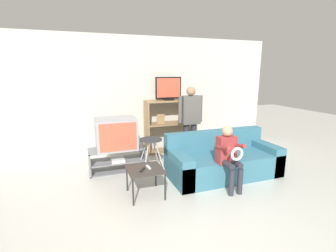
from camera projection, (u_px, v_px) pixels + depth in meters
The scene contains 13 objects.
ground_plane at pixel (219, 239), 2.71m from camera, with size 18.00×18.00×0.00m, color beige.
wall_back at pixel (143, 95), 5.56m from camera, with size 6.40×0.06×2.60m.
tv_stand at pixel (117, 160), 4.57m from camera, with size 1.03×0.45×0.43m.
television_main at pixel (116, 134), 4.46m from camera, with size 0.72×0.55×0.58m.
media_shelf at pixel (167, 125), 5.63m from camera, with size 1.01×0.40×1.20m.
television_flat at pixel (168, 89), 5.45m from camera, with size 0.60×0.20×0.52m.
folding_stool at pixel (151, 144), 4.43m from camera, with size 0.45×0.45×0.64m.
snack_table at pixel (145, 172), 3.60m from camera, with size 0.51×0.51×0.42m.
remote_control_black at pixel (142, 170), 3.53m from camera, with size 0.04×0.14×0.02m, color black.
remote_control_white at pixel (148, 167), 3.63m from camera, with size 0.04×0.14×0.02m, color silver.
couch at pixel (222, 160), 4.38m from camera, with size 1.96×0.87×0.76m.
person_standing_adult at pixel (190, 116), 5.02m from camera, with size 0.53×0.20×1.53m.
person_seated_child at pixel (229, 153), 3.78m from camera, with size 0.33×0.43×1.01m.
Camera 1 is at (-1.32, -2.04, 1.83)m, focal length 26.00 mm.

